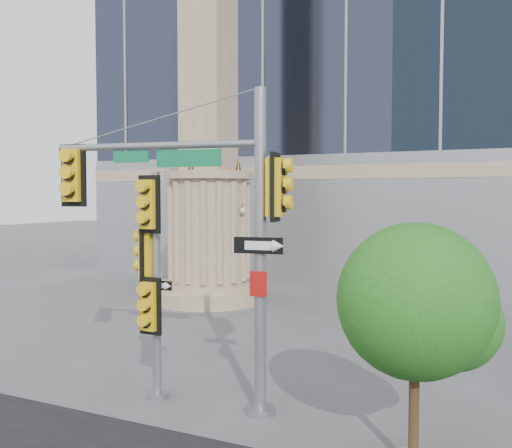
% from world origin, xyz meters
% --- Properties ---
extents(ground, '(120.00, 120.00, 0.00)m').
position_xyz_m(ground, '(0.00, 0.00, 0.00)').
color(ground, '#545456').
rests_on(ground, ground).
extents(monument, '(4.40, 4.40, 16.60)m').
position_xyz_m(monument, '(-6.00, 9.00, 5.52)').
color(monument, '#9B8B69').
rests_on(monument, ground).
extents(main_signal_pole, '(4.79, 1.22, 6.21)m').
position_xyz_m(main_signal_pole, '(-0.31, -0.81, 3.85)').
color(main_signal_pole, slate).
rests_on(main_signal_pole, ground).
extents(secondary_signal_pole, '(0.80, 0.61, 4.67)m').
position_xyz_m(secondary_signal_pole, '(-1.54, -0.87, 2.74)').
color(secondary_signal_pole, slate).
rests_on(secondary_signal_pole, ground).
extents(street_tree, '(2.44, 2.38, 3.80)m').
position_xyz_m(street_tree, '(3.90, -1.57, 2.50)').
color(street_tree, '#9B8B69').
rests_on(street_tree, ground).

